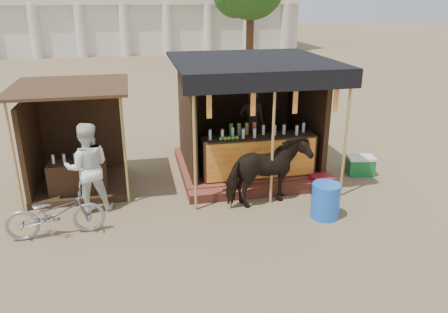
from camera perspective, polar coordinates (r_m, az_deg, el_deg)
ground at (r=7.85m, az=2.45°, el=-11.58°), size 120.00×120.00×0.00m
main_stall at (r=10.64m, az=3.37°, el=3.28°), size 3.60×3.61×2.78m
secondary_stall at (r=10.34m, az=-19.41°, el=0.54°), size 2.40×2.40×2.38m
cow at (r=9.01m, az=5.73°, el=-2.04°), size 1.88×1.20×1.47m
motorbike at (r=8.50m, az=-21.16°, el=-6.91°), size 1.77×0.73×0.91m
bystander at (r=9.10m, az=-17.36°, el=-1.39°), size 0.94×0.75×1.85m
blue_barrel at (r=8.85m, az=13.10°, el=-5.65°), size 0.60×0.60×0.70m
red_crate at (r=10.18m, az=12.62°, el=-3.30°), size 0.48×0.48×0.30m
cooler at (r=11.20m, az=17.37°, el=-1.09°), size 0.71×0.55×0.46m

